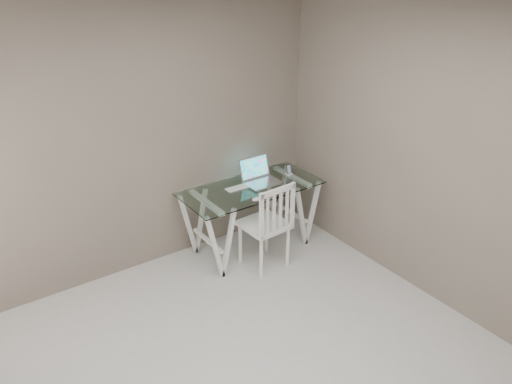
{
  "coord_description": "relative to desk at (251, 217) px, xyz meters",
  "views": [
    {
      "loc": [
        -1.62,
        -2.08,
        2.99
      ],
      "look_at": [
        0.93,
        1.55,
        0.85
      ],
      "focal_mm": 35.0,
      "sensor_mm": 36.0,
      "label": 1
    }
  ],
  "objects": [
    {
      "name": "room",
      "position": [
        -1.14,
        -1.83,
        1.33
      ],
      "size": [
        4.5,
        4.52,
        2.71
      ],
      "color": "#B3B0AC",
      "rests_on": "ground"
    },
    {
      "name": "desk",
      "position": [
        0.0,
        0.0,
        0.0
      ],
      "size": [
        1.5,
        0.7,
        0.75
      ],
      "color": "silver",
      "rests_on": "ground"
    },
    {
      "name": "chair",
      "position": [
        -0.06,
        -0.41,
        0.15
      ],
      "size": [
        0.46,
        0.46,
        0.96
      ],
      "rotation": [
        0.0,
        0.0,
        0.05
      ],
      "color": "white",
      "rests_on": "ground"
    },
    {
      "name": "laptop",
      "position": [
        0.15,
        0.07,
        0.42
      ],
      "size": [
        0.37,
        0.33,
        0.26
      ],
      "color": "silver",
      "rests_on": "desk"
    },
    {
      "name": "keyboard",
      "position": [
        -0.13,
        0.06,
        0.37
      ],
      "size": [
        0.29,
        0.12,
        0.01
      ],
      "primitive_type": "cube",
      "color": "silver",
      "rests_on": "desk"
    },
    {
      "name": "mouse",
      "position": [
        -0.13,
        -0.29,
        0.38
      ],
      "size": [
        0.11,
        0.06,
        0.03
      ],
      "primitive_type": "ellipsoid",
      "color": "silver",
      "rests_on": "desk"
    },
    {
      "name": "phone_dock",
      "position": [
        0.53,
        0.04,
        0.39
      ],
      "size": [
        0.06,
        0.06,
        0.12
      ],
      "color": "white",
      "rests_on": "desk"
    }
  ]
}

